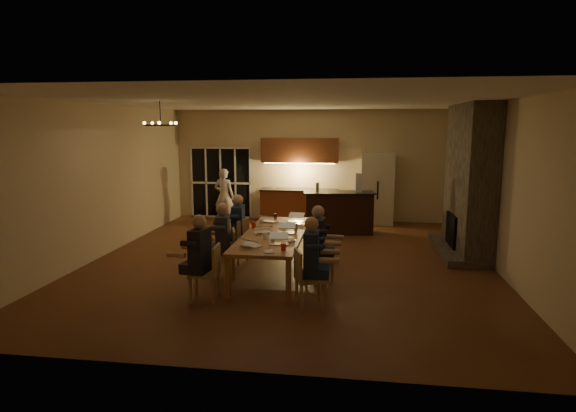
# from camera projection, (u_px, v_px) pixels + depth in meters

# --- Properties ---
(floor) EXTENTS (9.00, 9.00, 0.00)m
(floor) POSITION_uv_depth(u_px,v_px,m) (290.00, 261.00, 9.83)
(floor) COLOR brown
(floor) RESTS_ON ground
(back_wall) EXTENTS (8.00, 0.04, 3.20)m
(back_wall) POSITION_uv_depth(u_px,v_px,m) (311.00, 165.00, 13.98)
(back_wall) COLOR beige
(back_wall) RESTS_ON ground
(left_wall) EXTENTS (0.04, 9.00, 3.20)m
(left_wall) POSITION_uv_depth(u_px,v_px,m) (101.00, 181.00, 10.13)
(left_wall) COLOR beige
(left_wall) RESTS_ON ground
(right_wall) EXTENTS (0.04, 9.00, 3.20)m
(right_wall) POSITION_uv_depth(u_px,v_px,m) (502.00, 187.00, 9.01)
(right_wall) COLOR beige
(right_wall) RESTS_ON ground
(ceiling) EXTENTS (8.00, 9.00, 0.04)m
(ceiling) POSITION_uv_depth(u_px,v_px,m) (290.00, 101.00, 9.30)
(ceiling) COLOR white
(ceiling) RESTS_ON back_wall
(french_doors) EXTENTS (1.86, 0.08, 2.10)m
(french_doors) POSITION_uv_depth(u_px,v_px,m) (221.00, 183.00, 14.40)
(french_doors) COLOR black
(french_doors) RESTS_ON ground
(fireplace) EXTENTS (0.58, 2.50, 3.20)m
(fireplace) POSITION_uv_depth(u_px,v_px,m) (469.00, 180.00, 10.23)
(fireplace) COLOR #5F564A
(fireplace) RESTS_ON ground
(kitchenette) EXTENTS (2.24, 0.68, 2.40)m
(kitchenette) POSITION_uv_depth(u_px,v_px,m) (299.00, 180.00, 13.78)
(kitchenette) COLOR brown
(kitchenette) RESTS_ON ground
(refrigerator) EXTENTS (0.90, 0.68, 2.00)m
(refrigerator) POSITION_uv_depth(u_px,v_px,m) (377.00, 189.00, 13.46)
(refrigerator) COLOR beige
(refrigerator) RESTS_ON ground
(dining_table) EXTENTS (1.10, 3.22, 0.75)m
(dining_table) POSITION_uv_depth(u_px,v_px,m) (274.00, 252.00, 9.09)
(dining_table) COLOR #C3824E
(dining_table) RESTS_ON ground
(bar_island) EXTENTS (1.87, 0.90, 1.08)m
(bar_island) POSITION_uv_depth(u_px,v_px,m) (339.00, 213.00, 12.33)
(bar_island) COLOR black
(bar_island) RESTS_ON ground
(chair_left_near) EXTENTS (0.47, 0.47, 0.89)m
(chair_left_near) POSITION_uv_depth(u_px,v_px,m) (204.00, 273.00, 7.59)
(chair_left_near) COLOR #AB7C55
(chair_left_near) RESTS_ON ground
(chair_left_mid) EXTENTS (0.55, 0.55, 0.89)m
(chair_left_mid) POSITION_uv_depth(u_px,v_px,m) (223.00, 254.00, 8.71)
(chair_left_mid) COLOR #AB7C55
(chair_left_mid) RESTS_ON ground
(chair_left_far) EXTENTS (0.54, 0.54, 0.89)m
(chair_left_far) POSITION_uv_depth(u_px,v_px,m) (235.00, 240.00, 9.75)
(chair_left_far) COLOR #AB7C55
(chair_left_far) RESTS_ON ground
(chair_right_near) EXTENTS (0.56, 0.56, 0.89)m
(chair_right_near) POSITION_uv_depth(u_px,v_px,m) (311.00, 278.00, 7.33)
(chair_right_near) COLOR #AB7C55
(chair_right_near) RESTS_ON ground
(chair_right_mid) EXTENTS (0.54, 0.54, 0.89)m
(chair_right_mid) POSITION_uv_depth(u_px,v_px,m) (319.00, 258.00, 8.41)
(chair_right_mid) COLOR #AB7C55
(chair_right_mid) RESTS_ON ground
(chair_right_far) EXTENTS (0.45, 0.45, 0.89)m
(chair_right_far) POSITION_uv_depth(u_px,v_px,m) (322.00, 243.00, 9.52)
(chair_right_far) COLOR #AB7C55
(chair_right_far) RESTS_ON ground
(person_left_near) EXTENTS (0.67, 0.67, 1.38)m
(person_left_near) POSITION_uv_depth(u_px,v_px,m) (200.00, 258.00, 7.56)
(person_left_near) COLOR black
(person_left_near) RESTS_ON ground
(person_right_near) EXTENTS (0.62, 0.62, 1.38)m
(person_right_near) POSITION_uv_depth(u_px,v_px,m) (311.00, 261.00, 7.37)
(person_right_near) COLOR navy
(person_right_near) RESTS_ON ground
(person_left_mid) EXTENTS (0.69, 0.69, 1.38)m
(person_left_mid) POSITION_uv_depth(u_px,v_px,m) (223.00, 241.00, 8.68)
(person_left_mid) COLOR #373B41
(person_left_mid) RESTS_ON ground
(person_right_mid) EXTENTS (0.63, 0.63, 1.38)m
(person_right_mid) POSITION_uv_depth(u_px,v_px,m) (318.00, 244.00, 8.41)
(person_right_mid) COLOR black
(person_right_mid) RESTS_ON ground
(person_left_far) EXTENTS (0.65, 0.65, 1.38)m
(person_left_far) POSITION_uv_depth(u_px,v_px,m) (238.00, 228.00, 9.73)
(person_left_far) COLOR navy
(person_left_far) RESTS_ON ground
(standing_person) EXTENTS (0.60, 0.43, 1.56)m
(standing_person) POSITION_uv_depth(u_px,v_px,m) (224.00, 196.00, 13.62)
(standing_person) COLOR silver
(standing_person) RESTS_ON ground
(chandelier) EXTENTS (0.63, 0.63, 0.03)m
(chandelier) POSITION_uv_depth(u_px,v_px,m) (161.00, 125.00, 9.08)
(chandelier) COLOR black
(chandelier) RESTS_ON ceiling
(laptop_a) EXTENTS (0.42, 0.40, 0.23)m
(laptop_a) POSITION_uv_depth(u_px,v_px,m) (252.00, 239.00, 8.03)
(laptop_a) COLOR silver
(laptop_a) RESTS_ON dining_table
(laptop_b) EXTENTS (0.35, 0.32, 0.23)m
(laptop_b) POSITION_uv_depth(u_px,v_px,m) (279.00, 238.00, 8.16)
(laptop_b) COLOR silver
(laptop_b) RESTS_ON dining_table
(laptop_c) EXTENTS (0.41, 0.39, 0.23)m
(laptop_c) POSITION_uv_depth(u_px,v_px,m) (262.00, 227.00, 9.05)
(laptop_c) COLOR silver
(laptop_c) RESTS_ON dining_table
(laptop_d) EXTENTS (0.34, 0.30, 0.23)m
(laptop_d) POSITION_uv_depth(u_px,v_px,m) (287.00, 227.00, 9.00)
(laptop_d) COLOR silver
(laptop_d) RESTS_ON dining_table
(laptop_e) EXTENTS (0.39, 0.37, 0.23)m
(laptop_e) POSITION_uv_depth(u_px,v_px,m) (269.00, 216.00, 10.07)
(laptop_e) COLOR silver
(laptop_e) RESTS_ON dining_table
(laptop_f) EXTENTS (0.34, 0.30, 0.23)m
(laptop_f) POSITION_uv_depth(u_px,v_px,m) (296.00, 216.00, 10.07)
(laptop_f) COLOR silver
(laptop_f) RESTS_ON dining_table
(mug_front) EXTENTS (0.08, 0.08, 0.10)m
(mug_front) POSITION_uv_depth(u_px,v_px,m) (265.00, 236.00, 8.54)
(mug_front) COLOR white
(mug_front) RESTS_ON dining_table
(mug_mid) EXTENTS (0.07, 0.07, 0.10)m
(mug_mid) POSITION_uv_depth(u_px,v_px,m) (285.00, 225.00, 9.55)
(mug_mid) COLOR white
(mug_mid) RESTS_ON dining_table
(mug_back) EXTENTS (0.07, 0.07, 0.10)m
(mug_back) POSITION_uv_depth(u_px,v_px,m) (261.00, 221.00, 9.87)
(mug_back) COLOR white
(mug_back) RESTS_ON dining_table
(redcup_near) EXTENTS (0.08, 0.08, 0.12)m
(redcup_near) POSITION_uv_depth(u_px,v_px,m) (283.00, 247.00, 7.76)
(redcup_near) COLOR red
(redcup_near) RESTS_ON dining_table
(redcup_mid) EXTENTS (0.09, 0.09, 0.12)m
(redcup_mid) POSITION_uv_depth(u_px,v_px,m) (254.00, 225.00, 9.46)
(redcup_mid) COLOR red
(redcup_mid) RESTS_ON dining_table
(can_silver) EXTENTS (0.06, 0.06, 0.12)m
(can_silver) POSITION_uv_depth(u_px,v_px,m) (273.00, 238.00, 8.39)
(can_silver) COLOR #B2B2B7
(can_silver) RESTS_ON dining_table
(can_cola) EXTENTS (0.07, 0.07, 0.12)m
(can_cola) POSITION_uv_depth(u_px,v_px,m) (275.00, 216.00, 10.37)
(can_cola) COLOR #3F0F0C
(can_cola) RESTS_ON dining_table
(can_right) EXTENTS (0.07, 0.07, 0.12)m
(can_right) POSITION_uv_depth(u_px,v_px,m) (296.00, 226.00, 9.32)
(can_right) COLOR #B2B2B7
(can_right) RESTS_ON dining_table
(plate_near) EXTENTS (0.24, 0.24, 0.02)m
(plate_near) POSITION_uv_depth(u_px,v_px,m) (289.00, 240.00, 8.40)
(plate_near) COLOR white
(plate_near) RESTS_ON dining_table
(plate_left) EXTENTS (0.24, 0.24, 0.02)m
(plate_left) POSITION_uv_depth(u_px,v_px,m) (251.00, 243.00, 8.19)
(plate_left) COLOR white
(plate_left) RESTS_ON dining_table
(plate_far) EXTENTS (0.28, 0.28, 0.02)m
(plate_far) POSITION_uv_depth(u_px,v_px,m) (301.00, 224.00, 9.76)
(plate_far) COLOR white
(plate_far) RESTS_ON dining_table
(notepad) EXTENTS (0.21, 0.25, 0.01)m
(notepad) POSITION_uv_depth(u_px,v_px,m) (269.00, 252.00, 7.67)
(notepad) COLOR white
(notepad) RESTS_ON dining_table
(bar_bottle) EXTENTS (0.08, 0.08, 0.24)m
(bar_bottle) POSITION_uv_depth(u_px,v_px,m) (317.00, 187.00, 12.21)
(bar_bottle) COLOR #99999E
(bar_bottle) RESTS_ON bar_island
(bar_blender) EXTENTS (0.16, 0.16, 0.47)m
(bar_blender) POSITION_uv_depth(u_px,v_px,m) (359.00, 183.00, 12.17)
(bar_blender) COLOR silver
(bar_blender) RESTS_ON bar_island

